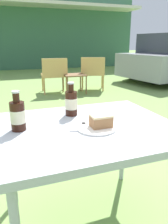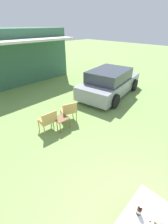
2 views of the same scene
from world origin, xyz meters
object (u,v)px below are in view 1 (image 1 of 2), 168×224
(wicker_chair_plain, at_px, (93,71))
(cola_bottle_far, at_px, (18,115))
(garden_side_table, at_px, (74,77))
(patio_table, at_px, (90,135))
(wicker_chair_cushioned, at_px, (54,73))
(cake_on_plate, at_px, (99,124))
(cola_bottle_near, at_px, (71,103))

(wicker_chair_plain, bearing_deg, cola_bottle_far, 83.39)
(garden_side_table, bearing_deg, patio_table, -105.95)
(wicker_chair_cushioned, bearing_deg, cake_on_plate, 85.50)
(wicker_chair_plain, distance_m, garden_side_table, 0.60)
(wicker_chair_cushioned, distance_m, patio_table, 4.15)
(patio_table, bearing_deg, wicker_chair_plain, 67.79)
(wicker_chair_plain, distance_m, cola_bottle_far, 4.52)
(wicker_chair_cushioned, bearing_deg, cola_bottle_near, 83.78)
(cola_bottle_far, bearing_deg, wicker_chair_plain, 62.83)
(wicker_chair_plain, relative_size, cake_on_plate, 3.77)
(garden_side_table, xyz_separation_m, cola_bottle_near, (-1.15, -3.65, 0.40))
(cola_bottle_near, height_order, cola_bottle_far, same)
(patio_table, bearing_deg, wicker_chair_cushioned, 80.68)
(cake_on_plate, height_order, cola_bottle_near, cola_bottle_near)
(wicker_chair_cushioned, relative_size, cola_bottle_far, 3.80)
(patio_table, xyz_separation_m, cola_bottle_far, (-0.39, 0.06, 0.15))
(wicker_chair_plain, relative_size, cola_bottle_near, 3.80)
(wicker_chair_cushioned, bearing_deg, cola_bottle_far, 79.45)
(wicker_chair_plain, bearing_deg, cake_on_plate, 89.02)
(wicker_chair_plain, distance_m, cake_on_plate, 4.46)
(patio_table, height_order, cola_bottle_far, cola_bottle_far)
(cake_on_plate, xyz_separation_m, cola_bottle_far, (-0.42, 0.13, 0.06))
(cake_on_plate, distance_m, cola_bottle_far, 0.45)
(garden_side_table, distance_m, cake_on_plate, 4.09)
(patio_table, xyz_separation_m, cola_bottle_near, (-0.05, 0.22, 0.15))
(garden_side_table, height_order, patio_table, patio_table)
(garden_side_table, relative_size, patio_table, 0.51)
(wicker_chair_plain, bearing_deg, cola_bottle_near, 86.65)
(wicker_chair_cushioned, relative_size, cola_bottle_near, 3.80)
(wicker_chair_plain, xyz_separation_m, cola_bottle_near, (-1.71, -3.85, 0.32))
(garden_side_table, xyz_separation_m, patio_table, (-1.10, -3.86, 0.26))
(cake_on_plate, height_order, cola_bottle_far, cola_bottle_far)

